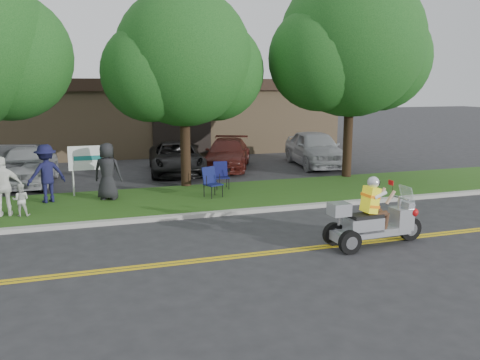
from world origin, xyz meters
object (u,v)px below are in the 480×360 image
object	(u,v)px
parked_car_mid	(176,158)
trike_scooter	(373,222)
parked_car_left	(15,165)
parked_car_far_right	(315,148)
parked_car_far_left	(28,165)
spectator_adult_right	(4,187)
lawn_chair_a	(221,173)
lawn_chair_b	(211,180)
parked_car_right	(227,154)

from	to	relation	value
parked_car_mid	trike_scooter	bearing A→B (deg)	-70.44
parked_car_left	parked_car_far_right	world-z (taller)	parked_car_far_right
parked_car_far_left	parked_car_mid	xyz separation A→B (m)	(5.78, 0.60, -0.10)
trike_scooter	spectator_adult_right	world-z (taller)	spectator_adult_right
parked_car_far_right	spectator_adult_right	bearing A→B (deg)	-146.50
parked_car_left	lawn_chair_a	bearing A→B (deg)	-16.64
spectator_adult_right	parked_car_left	size ratio (longest dim) A/B	0.39
lawn_chair_b	parked_car_far_left	distance (m)	7.50
parked_car_left	parked_car_right	bearing A→B (deg)	16.85
lawn_chair_a	parked_car_far_left	world-z (taller)	parked_car_far_left
spectator_adult_right	parked_car_far_left	bearing A→B (deg)	-93.53
lawn_chair_b	parked_car_left	xyz separation A→B (m)	(-6.38, 5.05, 0.06)
lawn_chair_a	spectator_adult_right	bearing A→B (deg)	-160.55
lawn_chair_b	trike_scooter	bearing A→B (deg)	-90.67
parked_car_left	parked_car_right	distance (m)	8.74
lawn_chair_a	parked_car_right	world-z (taller)	parked_car_right
lawn_chair_b	parked_car_mid	xyz separation A→B (m)	(-0.10, 5.26, 0.01)
parked_car_mid	lawn_chair_b	bearing A→B (deg)	-81.74
parked_car_mid	parked_car_far_right	world-z (taller)	parked_car_far_right
spectator_adult_right	parked_car_far_left	world-z (taller)	spectator_adult_right
lawn_chair_a	trike_scooter	bearing A→B (deg)	-72.09
spectator_adult_right	parked_car_mid	xyz separation A→B (m)	(6.02, 5.84, -0.28)
parked_car_left	parked_car_mid	distance (m)	6.28
trike_scooter	lawn_chair_a	distance (m)	7.23
trike_scooter	parked_car_far_left	world-z (taller)	trike_scooter
lawn_chair_a	parked_car_right	xyz separation A→B (m)	(1.63, 4.60, 0.03)
parked_car_far_left	parked_car_left	world-z (taller)	parked_car_far_left
parked_car_far_left	parked_car_far_right	distance (m)	12.25
parked_car_far_left	spectator_adult_right	bearing A→B (deg)	-86.06
spectator_adult_right	parked_car_left	distance (m)	5.64
spectator_adult_right	parked_car_far_left	distance (m)	5.25
parked_car_right	parked_car_mid	bearing A→B (deg)	-144.77
lawn_chair_b	parked_car_right	world-z (taller)	parked_car_right
trike_scooter	parked_car_mid	world-z (taller)	trike_scooter
parked_car_far_left	parked_car_left	bearing A→B (deg)	148.64
parked_car_far_left	parked_car_left	xyz separation A→B (m)	(-0.50, 0.39, -0.05)
parked_car_right	trike_scooter	bearing A→B (deg)	-67.41
parked_car_left	parked_car_mid	size ratio (longest dim) A/B	0.91
trike_scooter	parked_car_right	distance (m)	11.64
lawn_chair_a	parked_car_far_left	distance (m)	7.42
parked_car_far_left	parked_car_left	size ratio (longest dim) A/B	1.03
spectator_adult_right	parked_car_mid	world-z (taller)	spectator_adult_right
parked_car_far_right	lawn_chair_a	bearing A→B (deg)	-136.25
parked_car_mid	parked_car_right	xyz separation A→B (m)	(2.43, 0.55, 0.00)
lawn_chair_b	parked_car_mid	world-z (taller)	parked_car_mid
parked_car_left	parked_car_right	xyz separation A→B (m)	(8.70, 0.76, -0.05)
trike_scooter	lawn_chair_a	size ratio (longest dim) A/B	2.69
lawn_chair_a	spectator_adult_right	world-z (taller)	spectator_adult_right
parked_car_left	trike_scooter	bearing A→B (deg)	-39.42
trike_scooter	parked_car_left	size ratio (longest dim) A/B	0.59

